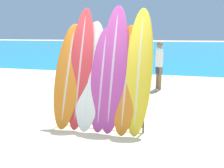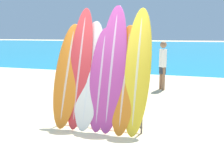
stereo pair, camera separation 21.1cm
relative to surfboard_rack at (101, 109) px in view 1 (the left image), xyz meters
The scene contains 13 objects.
ground_plane 0.52m from the surfboard_rack, 114.74° to the right, with size 160.00×160.00×0.00m, color beige.
ocean_water 36.57m from the surfboard_rack, 90.20° to the left, with size 120.00×60.00×0.01m.
surfboard_rack is the anchor object (origin of this frame).
surfboard_slot_0 1.00m from the surfboard_rack, behind, with size 0.60×0.90×2.15m.
surfboard_slot_1 0.96m from the surfboard_rack, 165.04° to the left, with size 0.51×0.87×2.48m.
surfboard_slot_2 0.73m from the surfboard_rack, 157.93° to the left, with size 0.59×0.90×2.20m.
surfboard_slot_3 0.61m from the surfboard_rack, 75.49° to the left, with size 0.49×0.72×2.06m.
surfboard_slot_4 0.88m from the surfboard_rack, 30.34° to the left, with size 0.56×0.91×2.52m.
surfboard_slot_5 0.81m from the surfboard_rack, ahead, with size 0.52×0.85×2.11m.
surfboard_slot_6 1.10m from the surfboard_rack, ahead, with size 0.52×0.85×2.45m.
person_near_water 2.50m from the surfboard_rack, 92.00° to the left, with size 0.26×0.21×1.58m.
person_mid_beach 3.85m from the surfboard_rack, 109.49° to the left, with size 0.23×0.28×1.68m.
person_far_left 4.39m from the surfboard_rack, 81.07° to the left, with size 0.27×0.29×1.68m.
Camera 1 is at (1.80, -4.60, 1.92)m, focal length 42.00 mm.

